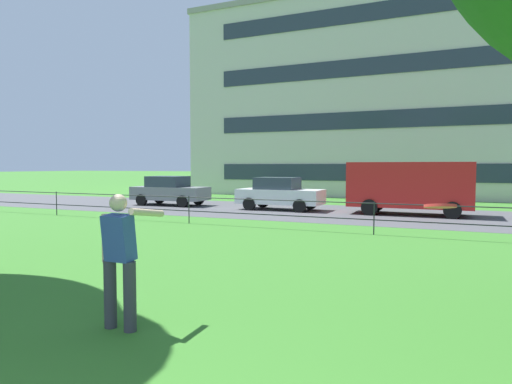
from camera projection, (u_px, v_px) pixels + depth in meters
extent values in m
cube|color=#4C4C51|center=(397.00, 216.00, 18.73)|extent=(80.00, 7.68, 0.01)
cylinder|color=#232328|center=(57.00, 203.00, 18.88)|extent=(0.04, 0.04, 1.00)
cylinder|color=#232328|center=(189.00, 210.00, 16.20)|extent=(0.04, 0.04, 1.00)
cylinder|color=#232328|center=(374.00, 218.00, 13.51)|extent=(0.04, 0.04, 1.00)
cylinder|color=#232328|center=(374.00, 220.00, 13.51)|extent=(39.47, 0.03, 0.03)
cylinder|color=#232328|center=(374.00, 203.00, 13.49)|extent=(39.47, 0.03, 0.03)
cylinder|color=#383842|center=(110.00, 294.00, 5.74)|extent=(0.16, 0.16, 0.88)
cylinder|color=#383842|center=(130.00, 297.00, 5.60)|extent=(0.16, 0.16, 0.88)
cube|color=#334C99|center=(119.00, 238.00, 5.63)|extent=(0.36, 0.29, 0.60)
sphere|color=beige|center=(118.00, 203.00, 5.60)|extent=(0.22, 0.22, 0.22)
cylinder|color=beige|center=(147.00, 213.00, 5.80)|extent=(0.10, 0.63, 0.17)
cylinder|color=beige|center=(105.00, 238.00, 5.72)|extent=(0.09, 0.09, 0.62)
cylinder|color=red|center=(440.00, 206.00, 3.89)|extent=(0.33, 0.33, 0.07)
cube|color=slate|center=(170.00, 193.00, 23.61)|extent=(4.05, 1.83, 0.68)
cube|color=#2D3847|center=(168.00, 181.00, 23.63)|extent=(1.95, 1.58, 0.56)
cylinder|color=black|center=(198.00, 199.00, 23.91)|extent=(0.61, 0.22, 0.60)
cylinder|color=black|center=(182.00, 201.00, 22.42)|extent=(0.61, 0.22, 0.60)
cylinder|color=black|center=(159.00, 198.00, 24.85)|extent=(0.61, 0.22, 0.60)
cylinder|color=black|center=(142.00, 200.00, 23.35)|extent=(0.61, 0.22, 0.60)
cube|color=silver|center=(280.00, 196.00, 21.14)|extent=(4.00, 1.70, 0.68)
cube|color=#2D3847|center=(277.00, 183.00, 21.16)|extent=(1.90, 1.52, 0.56)
cylinder|color=black|center=(311.00, 203.00, 21.39)|extent=(0.60, 0.20, 0.60)
cylinder|color=black|center=(300.00, 206.00, 19.92)|extent=(0.60, 0.20, 0.60)
cylinder|color=black|center=(263.00, 201.00, 22.40)|extent=(0.60, 0.20, 0.60)
cylinder|color=black|center=(249.00, 204.00, 20.93)|extent=(0.60, 0.20, 0.60)
cube|color=red|center=(409.00, 185.00, 19.01)|extent=(5.01, 1.99, 1.90)
cube|color=#283342|center=(461.00, 177.00, 18.18)|extent=(0.13, 1.67, 0.76)
cylinder|color=black|center=(452.00, 206.00, 19.23)|extent=(0.68, 0.24, 0.68)
cylinder|color=black|center=(452.00, 210.00, 17.53)|extent=(0.68, 0.24, 0.68)
cylinder|color=black|center=(376.00, 204.00, 20.51)|extent=(0.68, 0.24, 0.68)
cylinder|color=black|center=(369.00, 207.00, 18.81)|extent=(0.68, 0.24, 0.68)
cube|color=beige|center=(454.00, 100.00, 31.08)|extent=(36.06, 10.98, 13.29)
cube|color=gray|center=(456.00, 0.00, 30.68)|extent=(36.30, 11.22, 0.40)
cube|color=#283342|center=(451.00, 173.00, 26.34)|extent=(30.29, 0.06, 1.10)
cube|color=#283342|center=(453.00, 116.00, 26.14)|extent=(30.29, 0.06, 1.10)
cube|color=#283342|center=(454.00, 59.00, 25.95)|extent=(30.29, 0.06, 1.10)
cube|color=#283342|center=(456.00, 0.00, 25.76)|extent=(30.29, 0.06, 1.10)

